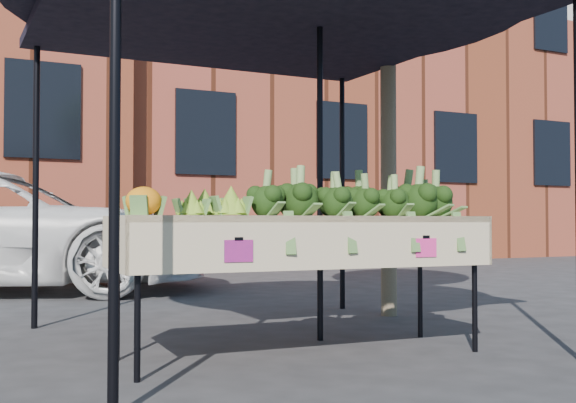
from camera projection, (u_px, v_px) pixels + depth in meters
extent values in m
plane|color=#262628|center=(282.00, 356.00, 4.52)|extent=(90.00, 90.00, 0.00)
cube|color=beige|center=(302.00, 286.00, 4.53)|extent=(2.44, 0.93, 0.90)
cube|color=#F22D8C|center=(244.00, 251.00, 3.92)|extent=(0.17, 0.01, 0.12)
cube|color=#E62B85|center=(426.00, 247.00, 4.47)|extent=(0.17, 0.01, 0.12)
ellipsoid|color=black|center=(351.00, 195.00, 4.74)|extent=(1.63, 0.60, 0.29)
ellipsoid|color=#99AA34|center=(205.00, 197.00, 4.23)|extent=(0.46, 0.50, 0.23)
ellipsoid|color=orange|center=(144.00, 198.00, 4.03)|extent=(0.23, 0.23, 0.20)
cube|color=brown|center=(313.00, 96.00, 18.94)|extent=(12.00, 8.00, 8.50)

